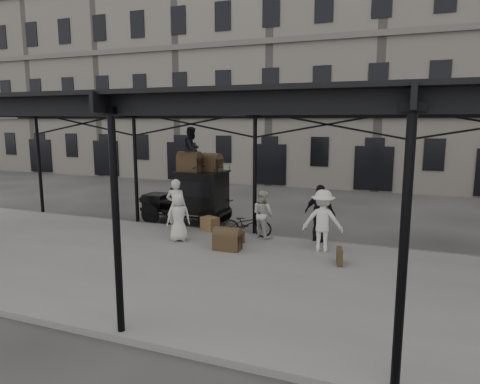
{
  "coord_description": "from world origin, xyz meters",
  "views": [
    {
      "loc": [
        4.95,
        -12.17,
        4.17
      ],
      "look_at": [
        -0.41,
        1.6,
        1.7
      ],
      "focal_mm": 32.0,
      "sensor_mm": 36.0,
      "label": 1
    }
  ],
  "objects_px": {
    "porter_left": "(176,206)",
    "taxi": "(195,195)",
    "porter_official": "(320,213)",
    "steamer_trunk_platform": "(227,240)",
    "bicycle": "(247,224)",
    "steamer_trunk_roof_near": "(190,163)"
  },
  "relations": [
    {
      "from": "porter_left",
      "to": "taxi",
      "type": "bearing_deg",
      "value": -97.38
    },
    {
      "from": "steamer_trunk_roof_near",
      "to": "taxi",
      "type": "bearing_deg",
      "value": 73.13
    },
    {
      "from": "porter_official",
      "to": "bicycle",
      "type": "relative_size",
      "value": 1.1
    },
    {
      "from": "bicycle",
      "to": "steamer_trunk_roof_near",
      "type": "distance_m",
      "value": 3.75
    },
    {
      "from": "taxi",
      "to": "steamer_trunk_platform",
      "type": "relative_size",
      "value": 4.37
    },
    {
      "from": "taxi",
      "to": "steamer_trunk_roof_near",
      "type": "height_order",
      "value": "steamer_trunk_roof_near"
    },
    {
      "from": "porter_left",
      "to": "steamer_trunk_platform",
      "type": "distance_m",
      "value": 2.99
    },
    {
      "from": "taxi",
      "to": "bicycle",
      "type": "bearing_deg",
      "value": -29.33
    },
    {
      "from": "taxi",
      "to": "bicycle",
      "type": "relative_size",
      "value": 2.08
    },
    {
      "from": "steamer_trunk_roof_near",
      "to": "steamer_trunk_platform",
      "type": "height_order",
      "value": "steamer_trunk_roof_near"
    },
    {
      "from": "porter_official",
      "to": "bicycle",
      "type": "height_order",
      "value": "porter_official"
    },
    {
      "from": "steamer_trunk_roof_near",
      "to": "porter_left",
      "type": "bearing_deg",
      "value": -77.95
    },
    {
      "from": "taxi",
      "to": "porter_left",
      "type": "height_order",
      "value": "taxi"
    },
    {
      "from": "porter_left",
      "to": "steamer_trunk_platform",
      "type": "bearing_deg",
      "value": 137.96
    },
    {
      "from": "taxi",
      "to": "porter_official",
      "type": "bearing_deg",
      "value": -13.47
    },
    {
      "from": "taxi",
      "to": "porter_official",
      "type": "distance_m",
      "value": 5.49
    },
    {
      "from": "porter_official",
      "to": "steamer_trunk_platform",
      "type": "bearing_deg",
      "value": 57.6
    },
    {
      "from": "steamer_trunk_roof_near",
      "to": "bicycle",
      "type": "bearing_deg",
      "value": -23.58
    },
    {
      "from": "porter_official",
      "to": "steamer_trunk_platform",
      "type": "relative_size",
      "value": 2.3
    },
    {
      "from": "porter_left",
      "to": "porter_official",
      "type": "xyz_separation_m",
      "value": [
        5.09,
        0.66,
        -0.02
      ]
    },
    {
      "from": "taxi",
      "to": "steamer_trunk_roof_near",
      "type": "xyz_separation_m",
      "value": [
        -0.08,
        -0.25,
        1.31
      ]
    },
    {
      "from": "taxi",
      "to": "porter_left",
      "type": "relative_size",
      "value": 1.86
    }
  ]
}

